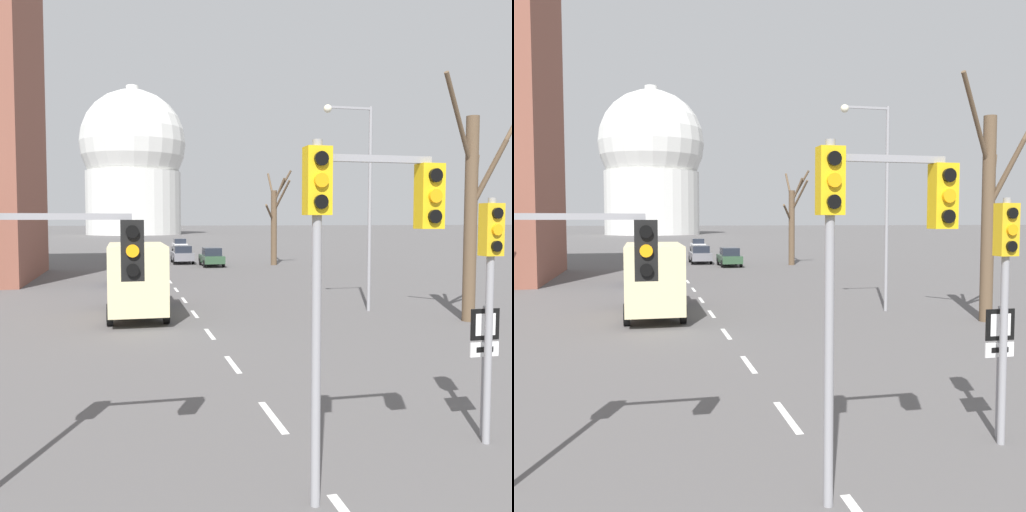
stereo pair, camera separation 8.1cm
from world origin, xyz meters
TOP-DOWN VIEW (x-y plane):
  - lane_stripe_1 at (0.00, 9.07)m, footprint 0.16×2.00m
  - lane_stripe_2 at (0.00, 13.57)m, footprint 0.16×2.00m
  - lane_stripe_3 at (0.00, 18.07)m, footprint 0.16×2.00m
  - lane_stripe_4 at (0.00, 22.57)m, footprint 0.16×2.00m
  - lane_stripe_5 at (0.00, 27.07)m, footprint 0.16×2.00m
  - lane_stripe_6 at (0.00, 31.57)m, footprint 0.16×2.00m
  - lane_stripe_7 at (0.00, 36.07)m, footprint 0.16×2.00m
  - lane_stripe_8 at (0.00, 40.57)m, footprint 0.16×2.00m
  - lane_stripe_9 at (0.00, 45.07)m, footprint 0.16×2.00m
  - lane_stripe_10 at (0.00, 49.57)m, footprint 0.16×2.00m
  - lane_stripe_11 at (0.00, 54.07)m, footprint 0.16×2.00m
  - lane_stripe_12 at (0.00, 58.57)m, footprint 0.16×2.00m
  - traffic_signal_near_right at (3.52, 6.80)m, footprint 0.36×0.34m
  - traffic_signal_centre_tall at (0.25, 5.31)m, footprint 2.11×0.34m
  - traffic_signal_near_left at (-4.29, 6.81)m, footprint 2.56×0.34m
  - route_sign_post at (3.64, 7.10)m, footprint 0.60×0.08m
  - street_lamp_right at (7.49, 21.69)m, footprint 2.31×0.36m
  - sedan_near_left at (4.15, 72.43)m, footprint 1.80×4.24m
  - sedan_near_right at (-2.91, 34.97)m, footprint 1.96×3.99m
  - sedan_mid_centre at (4.65, 48.07)m, footprint 1.85×4.40m
  - sedan_far_left at (2.43, 52.12)m, footprint 1.93×4.57m
  - sedan_far_right at (-3.06, 64.44)m, footprint 1.74×4.57m
  - delivery_truck at (-2.49, 22.77)m, footprint 2.44×7.20m
  - bare_tree_right_near at (10.84, 18.31)m, footprint 4.58×3.12m
  - bare_tree_right_far at (10.52, 48.23)m, footprint 2.70×4.06m
  - capitol_dome at (0.00, 162.09)m, footprint 29.25×29.25m

SIDE VIEW (x-z plane):
  - lane_stripe_1 at x=0.00m, z-range 0.00..0.01m
  - lane_stripe_2 at x=0.00m, z-range 0.00..0.01m
  - lane_stripe_3 at x=0.00m, z-range 0.00..0.01m
  - lane_stripe_4 at x=0.00m, z-range 0.00..0.01m
  - lane_stripe_5 at x=0.00m, z-range 0.00..0.01m
  - lane_stripe_6 at x=0.00m, z-range 0.00..0.01m
  - lane_stripe_7 at x=0.00m, z-range 0.00..0.01m
  - lane_stripe_8 at x=0.00m, z-range 0.00..0.01m
  - lane_stripe_9 at x=0.00m, z-range 0.00..0.01m
  - lane_stripe_10 at x=0.00m, z-range 0.00..0.01m
  - lane_stripe_11 at x=0.00m, z-range 0.00..0.01m
  - lane_stripe_12 at x=0.00m, z-range 0.00..0.01m
  - sedan_far_right at x=-3.06m, z-range 0.02..1.53m
  - sedan_near_right at x=-2.91m, z-range 0.00..1.64m
  - sedan_mid_centre at x=4.65m, z-range 0.01..1.68m
  - sedan_near_left at x=4.15m, z-range 0.00..1.70m
  - sedan_far_left at x=2.43m, z-range 0.01..1.71m
  - delivery_truck at x=-2.49m, z-range 0.13..3.27m
  - route_sign_post at x=3.64m, z-range 0.46..3.00m
  - traffic_signal_near_right at x=3.52m, z-range 0.92..5.49m
  - traffic_signal_near_left at x=-4.29m, z-range 1.16..5.62m
  - traffic_signal_centre_tall at x=0.25m, z-range 1.37..6.67m
  - bare_tree_right_far at x=10.52m, z-range -0.26..8.40m
  - bare_tree_right_near at x=10.84m, z-range -0.23..9.46m
  - street_lamp_right at x=7.49m, z-range 0.99..10.22m
  - capitol_dome at x=0.00m, z-range -0.53..40.78m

